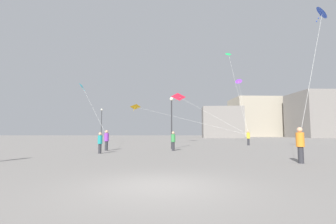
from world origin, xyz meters
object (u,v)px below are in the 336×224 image
at_px(building_left_hall, 222,122).
at_px(kite_violet_diamond, 239,81).
at_px(building_centre_hall, 254,118).
at_px(kite_crimson_delta, 179,97).
at_px(kite_cobalt_diamond, 322,13).
at_px(person_in_yellow, 248,137).
at_px(kite_cyan_diamond, 82,86).
at_px(kite_emerald_diamond, 229,55).
at_px(lamppost_west, 102,120).
at_px(person_in_green, 173,140).
at_px(building_right_hall, 325,115).
at_px(lamppost_east, 172,114).
at_px(person_in_orange, 300,143).
at_px(person_in_teal, 100,142).
at_px(kite_amber_delta, 138,107).
at_px(person_in_purple, 107,139).

bearing_deg(building_left_hall, kite_violet_diamond, -97.55).
bearing_deg(building_centre_hall, kite_crimson_delta, -118.23).
bearing_deg(kite_cobalt_diamond, building_centre_hall, 74.33).
height_order(person_in_yellow, kite_cyan_diamond, kite_cyan_diamond).
bearing_deg(kite_cyan_diamond, kite_emerald_diamond, 10.40).
bearing_deg(lamppost_west, person_in_yellow, -30.24).
bearing_deg(building_left_hall, kite_cyan_diamond, -123.37).
distance_m(person_in_green, building_right_hall, 80.62).
bearing_deg(kite_violet_diamond, person_in_yellow, -101.11).
bearing_deg(kite_cobalt_diamond, lamppost_east, 155.61).
bearing_deg(kite_violet_diamond, person_in_orange, -100.42).
xyz_separation_m(kite_emerald_diamond, building_right_hall, (43.41, 44.30, -6.34)).
height_order(person_in_yellow, building_centre_hall, building_centre_hall).
xyz_separation_m(kite_crimson_delta, kite_cyan_diamond, (-13.93, -4.41, 0.89)).
bearing_deg(person_in_orange, person_in_green, -85.51).
bearing_deg(person_in_teal, building_centre_hall, -97.58).
distance_m(building_left_hall, lamppost_east, 57.03).
height_order(kite_cobalt_diamond, building_left_hall, kite_cobalt_diamond).
relative_size(person_in_yellow, kite_crimson_delta, 0.20).
relative_size(person_in_teal, building_left_hall, 0.12).
distance_m(person_in_teal, kite_amber_delta, 20.89).
relative_size(person_in_orange, person_in_purple, 1.03).
xyz_separation_m(person_in_green, kite_crimson_delta, (1.17, 16.94, 6.31)).
bearing_deg(kite_emerald_diamond, building_left_hall, 79.60).
height_order(person_in_orange, kite_violet_diamond, kite_violet_diamond).
relative_size(person_in_green, person_in_purple, 0.93).
xyz_separation_m(kite_violet_diamond, building_left_hall, (4.87, 36.72, -5.52)).
bearing_deg(kite_cobalt_diamond, person_in_orange, -132.88).
relative_size(kite_violet_diamond, lamppost_west, 1.97).
distance_m(person_in_teal, kite_emerald_diamond, 27.53).
distance_m(kite_cyan_diamond, building_centre_hall, 81.50).
xyz_separation_m(kite_violet_diamond, lamppost_west, (-24.29, 1.97, -6.58)).
xyz_separation_m(kite_cobalt_diamond, kite_emerald_diamond, (-2.44, 19.44, 3.18)).
bearing_deg(building_centre_hall, person_in_orange, -107.84).
bearing_deg(person_in_yellow, kite_crimson_delta, -139.58).
distance_m(kite_emerald_diamond, building_centre_hall, 67.65).
height_order(person_in_green, building_right_hall, building_right_hall).
xyz_separation_m(person_in_yellow, building_centre_hall, (25.01, 69.70, 6.94)).
relative_size(person_in_teal, lamppost_east, 0.31).
height_order(person_in_purple, kite_cyan_diamond, kite_cyan_diamond).
distance_m(kite_cobalt_diamond, building_left_hall, 60.30).
relative_size(person_in_green, building_left_hall, 0.13).
distance_m(person_in_green, kite_crimson_delta, 18.12).
bearing_deg(building_left_hall, kite_amber_delta, -119.14).
distance_m(kite_violet_diamond, lamppost_west, 25.24).
bearing_deg(building_left_hall, person_in_orange, -98.81).
relative_size(kite_emerald_diamond, lamppost_east, 2.64).
height_order(lamppost_east, lamppost_west, lamppost_west).
xyz_separation_m(kite_amber_delta, building_right_hall, (57.96, 43.32, 1.99)).
height_order(person_in_teal, lamppost_west, lamppost_west).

